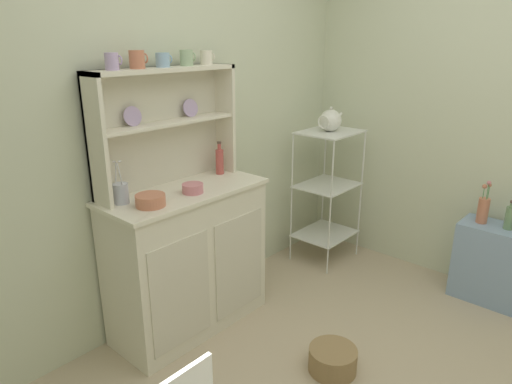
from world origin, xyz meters
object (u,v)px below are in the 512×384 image
object	(u,v)px
hutch_cabinet	(188,258)
cup_lilac_0	(112,61)
bowl_mixing_large	(150,200)
utensil_jar	(121,193)
side_shelf_blue	(493,264)
jam_bottle	(220,161)
porcelain_teapot	(330,120)
flower_vase	(483,209)
floor_basket	(333,360)
bakers_rack	(327,183)
oil_bottle	(510,217)
hutch_shelf_unit	(163,118)

from	to	relation	value
hutch_cabinet	cup_lilac_0	distance (m)	1.23
bowl_mixing_large	utensil_jar	world-z (taller)	utensil_jar
side_shelf_blue	cup_lilac_0	size ratio (longest dim) A/B	6.41
side_shelf_blue	jam_bottle	distance (m)	2.01
bowl_mixing_large	porcelain_teapot	xyz separation A→B (m)	(1.65, -0.03, 0.21)
hutch_cabinet	utensil_jar	world-z (taller)	utensil_jar
cup_lilac_0	flower_vase	distance (m)	2.54
floor_basket	bowl_mixing_large	world-z (taller)	bowl_mixing_large
bowl_mixing_large	flower_vase	xyz separation A→B (m)	(1.88, -1.15, -0.29)
bakers_rack	bowl_mixing_large	size ratio (longest dim) A/B	6.77
cup_lilac_0	flower_vase	world-z (taller)	cup_lilac_0
side_shelf_blue	utensil_jar	bearing A→B (deg)	144.14
bowl_mixing_large	oil_bottle	bearing A→B (deg)	-34.92
hutch_shelf_unit	bakers_rack	world-z (taller)	hutch_shelf_unit
utensil_jar	flower_vase	world-z (taller)	utensil_jar
hutch_cabinet	side_shelf_blue	size ratio (longest dim) A/B	1.83
jam_bottle	porcelain_teapot	world-z (taller)	porcelain_teapot
hutch_cabinet	side_shelf_blue	distance (m)	2.09
oil_bottle	floor_basket	bearing A→B (deg)	161.15
floor_basket	jam_bottle	size ratio (longest dim) A/B	1.25
bakers_rack	utensil_jar	xyz separation A→B (m)	(-1.73, 0.19, 0.32)
hutch_shelf_unit	hutch_cabinet	bearing A→B (deg)	-90.00
bakers_rack	hutch_shelf_unit	bearing A→B (deg)	168.77
flower_vase	bakers_rack	bearing A→B (deg)	101.42
cup_lilac_0	bakers_rack	bearing A→B (deg)	-7.77
hutch_cabinet	flower_vase	distance (m)	2.01
hutch_shelf_unit	floor_basket	size ratio (longest dim) A/B	3.50
hutch_cabinet	bowl_mixing_large	distance (m)	0.56
hutch_shelf_unit	oil_bottle	xyz separation A→B (m)	(1.59, -1.55, -0.68)
floor_basket	flower_vase	bearing A→B (deg)	-12.29
bakers_rack	bowl_mixing_large	distance (m)	1.68
side_shelf_blue	bowl_mixing_large	xyz separation A→B (m)	(-1.88, 1.27, 0.67)
hutch_shelf_unit	jam_bottle	size ratio (longest dim) A/B	4.37
hutch_cabinet	porcelain_teapot	size ratio (longest dim) A/B	3.91
bowl_mixing_large	jam_bottle	size ratio (longest dim) A/B	0.74
side_shelf_blue	flower_vase	xyz separation A→B (m)	(-0.00, 0.12, 0.38)
bakers_rack	side_shelf_blue	bearing A→B (deg)	-79.65
floor_basket	cup_lilac_0	world-z (taller)	cup_lilac_0
bakers_rack	porcelain_teapot	bearing A→B (deg)	180.00
jam_bottle	floor_basket	bearing A→B (deg)	-97.86
side_shelf_blue	jam_bottle	xyz separation A→B (m)	(-1.22, 1.42, 0.72)
hutch_shelf_unit	utensil_jar	world-z (taller)	hutch_shelf_unit
porcelain_teapot	floor_basket	bearing A→B (deg)	-144.23
side_shelf_blue	bowl_mixing_large	size ratio (longest dim) A/B	3.47
hutch_shelf_unit	bakers_rack	xyz separation A→B (m)	(1.36, -0.27, -0.66)
flower_vase	bowl_mixing_large	bearing A→B (deg)	148.66
hutch_cabinet	utensil_jar	xyz separation A→B (m)	(-0.37, 0.08, 0.50)
floor_basket	flower_vase	world-z (taller)	flower_vase
jam_bottle	oil_bottle	bearing A→B (deg)	-50.39
hutch_shelf_unit	bakers_rack	size ratio (longest dim) A/B	0.87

